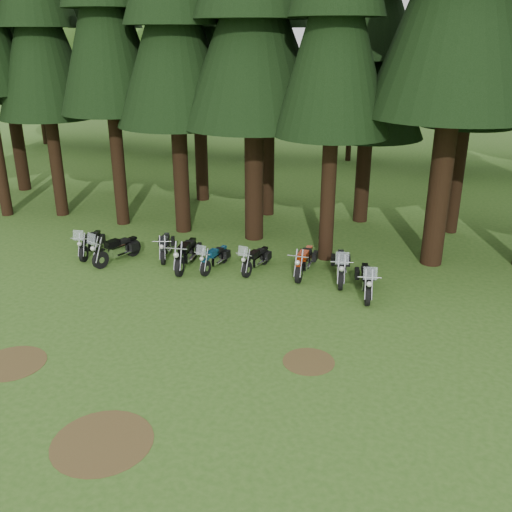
% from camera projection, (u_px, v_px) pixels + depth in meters
% --- Properties ---
extents(ground, '(120.00, 120.00, 0.00)m').
position_uv_depth(ground, '(149.00, 344.00, 16.05)').
color(ground, '#30571A').
rests_on(ground, ground).
extents(pine_back_4, '(4.94, 4.94, 13.78)m').
position_uv_depth(pine_back_4, '(373.00, 31.00, 23.63)').
color(pine_back_4, black).
rests_on(pine_back_4, ground).
extents(decid_0, '(8.00, 7.78, 10.00)m').
position_uv_depth(decid_0, '(37.00, 66.00, 42.57)').
color(decid_0, black).
rests_on(decid_0, ground).
extents(decid_1, '(7.91, 7.69, 9.88)m').
position_uv_depth(decid_1, '(113.00, 68.00, 41.30)').
color(decid_1, black).
rests_on(decid_1, ground).
extents(decid_2, '(6.72, 6.53, 8.40)m').
position_uv_depth(decid_2, '(178.00, 83.00, 39.17)').
color(decid_2, black).
rests_on(decid_2, ground).
extents(decid_3, '(6.12, 5.95, 7.65)m').
position_uv_depth(decid_3, '(258.00, 92.00, 38.01)').
color(decid_3, black).
rests_on(decid_3, ground).
extents(decid_4, '(5.93, 5.76, 7.41)m').
position_uv_depth(decid_4, '(355.00, 95.00, 37.34)').
color(decid_4, black).
rests_on(decid_4, ground).
extents(decid_5, '(8.45, 8.21, 10.56)m').
position_uv_depth(decid_5, '(468.00, 68.00, 34.21)').
color(decid_5, black).
rests_on(decid_5, ground).
extents(dirt_patch_0, '(1.80, 1.80, 0.01)m').
position_uv_depth(dirt_patch_0, '(12.00, 363.00, 15.12)').
color(dirt_patch_0, '#4C3D1E').
rests_on(dirt_patch_0, ground).
extents(dirt_patch_1, '(1.40, 1.40, 0.01)m').
position_uv_depth(dirt_patch_1, '(309.00, 361.00, 15.21)').
color(dirt_patch_1, '#4C3D1E').
rests_on(dirt_patch_1, ground).
extents(dirt_patch_2, '(2.20, 2.20, 0.01)m').
position_uv_depth(dirt_patch_2, '(102.00, 442.00, 12.22)').
color(dirt_patch_2, '#4C3D1E').
rests_on(dirt_patch_2, ground).
extents(motorcycle_0, '(0.68, 2.15, 1.35)m').
position_uv_depth(motorcycle_0, '(91.00, 244.00, 22.38)').
color(motorcycle_0, black).
rests_on(motorcycle_0, ground).
extents(motorcycle_1, '(1.02, 2.25, 1.45)m').
position_uv_depth(motorcycle_1, '(117.00, 250.00, 21.65)').
color(motorcycle_1, black).
rests_on(motorcycle_1, ground).
extents(motorcycle_2, '(0.85, 2.01, 0.85)m').
position_uv_depth(motorcycle_2, '(165.00, 247.00, 22.14)').
color(motorcycle_2, black).
rests_on(motorcycle_2, ground).
extents(motorcycle_3, '(0.47, 2.41, 0.98)m').
position_uv_depth(motorcycle_3, '(186.00, 255.00, 21.16)').
color(motorcycle_3, black).
rests_on(motorcycle_3, ground).
extents(motorcycle_4, '(0.50, 2.00, 1.25)m').
position_uv_depth(motorcycle_4, '(214.00, 259.00, 21.00)').
color(motorcycle_4, black).
rests_on(motorcycle_4, ground).
extents(motorcycle_5, '(0.59, 2.01, 1.26)m').
position_uv_depth(motorcycle_5, '(256.00, 260.00, 20.87)').
color(motorcycle_5, black).
rests_on(motorcycle_5, ground).
extents(motorcycle_6, '(0.32, 2.26, 0.92)m').
position_uv_depth(motorcycle_6, '(304.00, 262.00, 20.56)').
color(motorcycle_6, black).
rests_on(motorcycle_6, ground).
extents(motorcycle_7, '(0.71, 2.36, 1.48)m').
position_uv_depth(motorcycle_7, '(341.00, 267.00, 20.04)').
color(motorcycle_7, black).
rests_on(motorcycle_7, ground).
extents(motorcycle_8, '(0.73, 2.29, 1.44)m').
position_uv_depth(motorcycle_8, '(366.00, 282.00, 18.91)').
color(motorcycle_8, black).
rests_on(motorcycle_8, ground).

